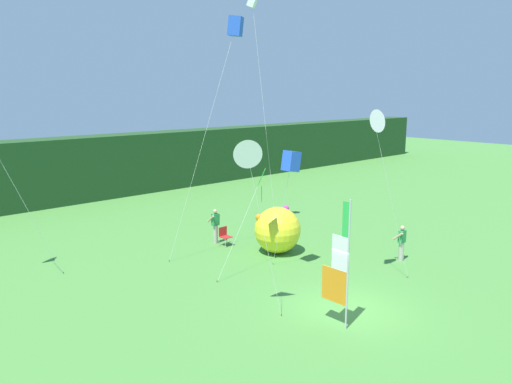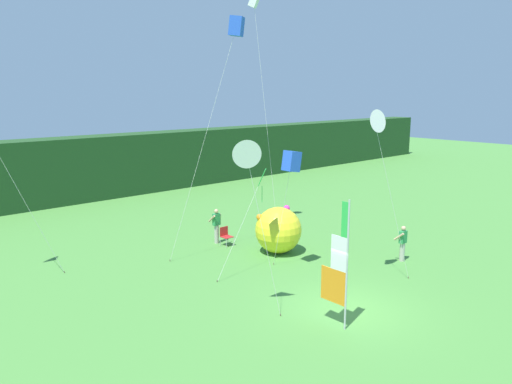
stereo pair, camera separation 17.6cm
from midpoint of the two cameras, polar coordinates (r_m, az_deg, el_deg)
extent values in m
plane|color=#478438|center=(17.75, 9.97, -13.07)|extent=(120.00, 120.00, 0.00)
cube|color=#1E421E|center=(35.56, -20.75, 2.36)|extent=(80.00, 2.40, 4.31)
cylinder|color=#B7B7BC|center=(15.62, 10.16, -8.33)|extent=(0.06, 0.06, 4.16)
cube|color=orange|center=(16.18, 8.59, -10.50)|extent=(0.02, 0.97, 1.11)
cube|color=white|center=(15.70, 9.24, -6.91)|extent=(0.02, 0.60, 1.11)
cube|color=green|center=(15.28, 9.91, -3.11)|extent=(0.02, 0.23, 1.11)
cylinder|color=#B7B2A3|center=(24.51, -4.86, -4.84)|extent=(0.22, 0.22, 0.91)
cube|color=#2D8E4C|center=(24.31, -4.89, -3.15)|extent=(0.36, 0.20, 0.58)
sphere|color=tan|center=(24.21, -4.91, -2.21)|extent=(0.20, 0.20, 0.20)
cylinder|color=tan|center=(24.21, -5.41, -3.06)|extent=(0.09, 0.48, 0.42)
cylinder|color=tan|center=(24.46, -4.47, -3.13)|extent=(0.09, 0.14, 0.56)
cylinder|color=#B7B2A3|center=(22.90, 16.05, -6.56)|extent=(0.22, 0.22, 0.82)
cube|color=#2D8E4C|center=(22.71, 16.15, -4.92)|extent=(0.36, 0.20, 0.54)
sphere|color=tan|center=(22.60, 16.20, -3.96)|extent=(0.20, 0.20, 0.20)
cylinder|color=tan|center=(22.54, 15.71, -4.90)|extent=(0.09, 0.48, 0.42)
cylinder|color=tan|center=(22.92, 16.43, -4.92)|extent=(0.09, 0.14, 0.56)
sphere|color=yellow|center=(22.92, 2.25, -4.37)|extent=(2.14, 2.14, 2.14)
sphere|color=black|center=(23.55, 2.10, -2.24)|extent=(0.30, 0.30, 0.30)
sphere|color=orange|center=(22.65, 0.10, -2.90)|extent=(0.30, 0.30, 0.30)
sphere|color=#DB33A8|center=(22.94, 3.21, -1.87)|extent=(0.30, 0.30, 0.30)
cylinder|color=#BCBCC1|center=(23.86, -3.74, -5.90)|extent=(0.03, 0.03, 0.42)
cylinder|color=#BCBCC1|center=(24.15, -2.85, -5.67)|extent=(0.03, 0.03, 0.42)
cylinder|color=#BCBCC1|center=(24.22, -4.45, -5.64)|extent=(0.03, 0.03, 0.42)
cylinder|color=#BCBCC1|center=(24.50, -3.57, -5.43)|extent=(0.03, 0.03, 0.42)
cube|color=#B22323|center=(24.12, -3.66, -5.15)|extent=(0.48, 0.48, 0.03)
cube|color=#B22323|center=(24.23, -4.02, -4.50)|extent=(0.48, 0.03, 0.44)
cylinder|color=brown|center=(22.33, -10.12, -7.75)|extent=(0.03, 0.03, 0.08)
cylinder|color=silver|center=(21.93, -6.40, 5.43)|extent=(3.40, 0.63, 10.09)
cube|color=blue|center=(22.78, -2.59, 18.43)|extent=(0.81, 0.83, 0.88)
cylinder|color=brown|center=(21.04, 16.75, -9.29)|extent=(0.03, 0.03, 0.08)
cylinder|color=silver|center=(19.88, 15.02, -1.17)|extent=(1.36, 1.02, 6.21)
cone|color=white|center=(19.17, 13.13, 7.85)|extent=(0.90, 0.55, 0.91)
cylinder|color=brown|center=(19.81, -4.74, -10.13)|extent=(0.03, 0.03, 0.08)
cylinder|color=silver|center=(20.05, -2.10, -4.17)|extent=(2.57, 0.21, 3.84)
cube|color=green|center=(20.53, 0.40, 1.70)|extent=(0.59, 0.57, 0.68)
cylinder|color=green|center=(20.66, 0.39, -0.26)|extent=(0.02, 0.02, 0.70)
cylinder|color=brown|center=(25.16, 2.25, -5.36)|extent=(0.03, 0.03, 0.08)
cylinder|color=silver|center=(24.88, 0.83, 7.96)|extent=(0.13, 1.99, 11.60)
cube|color=white|center=(25.96, -0.63, 20.94)|extent=(0.57, 0.63, 0.62)
cylinder|color=brown|center=(21.66, 1.73, -8.18)|extent=(0.03, 0.03, 0.08)
cylinder|color=silver|center=(20.64, 2.72, -2.63)|extent=(0.06, 1.04, 4.60)
cube|color=blue|center=(19.83, 3.80, 3.55)|extent=(0.67, 0.57, 0.87)
cylinder|color=brown|center=(22.09, -21.38, -8.60)|extent=(0.03, 0.03, 0.08)
cylinder|color=silver|center=(21.00, -27.00, 2.36)|extent=(3.38, 0.97, 8.91)
cylinder|color=brown|center=(17.03, 2.61, -13.86)|extent=(0.03, 0.03, 0.08)
cylinder|color=silver|center=(16.00, 0.71, -5.22)|extent=(0.91, 0.69, 5.45)
cone|color=white|center=(15.39, -1.34, 4.49)|extent=(1.00, 0.88, 0.94)
camera|label=1|loc=(0.09, -90.27, -0.06)|focal=34.97mm
camera|label=2|loc=(0.09, 89.73, 0.06)|focal=34.97mm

